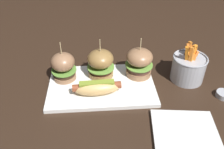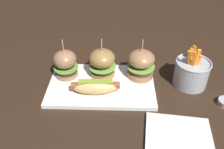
# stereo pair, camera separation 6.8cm
# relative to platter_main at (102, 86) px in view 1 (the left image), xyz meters

# --- Properties ---
(ground_plane) EXTENTS (3.00, 3.00, 0.00)m
(ground_plane) POSITION_rel_platter_main_xyz_m (0.00, 0.00, -0.01)
(ground_plane) COLOR black
(platter_main) EXTENTS (0.37, 0.23, 0.01)m
(platter_main) POSITION_rel_platter_main_xyz_m (0.00, 0.00, 0.00)
(platter_main) COLOR white
(platter_main) RESTS_ON ground
(hot_dog) EXTENTS (0.16, 0.07, 0.05)m
(hot_dog) POSITION_rel_platter_main_xyz_m (-0.02, -0.05, 0.03)
(hot_dog) COLOR tan
(hot_dog) RESTS_ON platter_main
(slider_left) EXTENTS (0.09, 0.09, 0.15)m
(slider_left) POSITION_rel_platter_main_xyz_m (-0.13, 0.05, 0.06)
(slider_left) COLOR #926849
(slider_left) RESTS_ON platter_main
(slider_center) EXTENTS (0.10, 0.10, 0.15)m
(slider_center) POSITION_rel_platter_main_xyz_m (-0.00, 0.05, 0.06)
(slider_center) COLOR olive
(slider_center) RESTS_ON platter_main
(slider_right) EXTENTS (0.10, 0.10, 0.15)m
(slider_right) POSITION_rel_platter_main_xyz_m (0.14, 0.05, 0.06)
(slider_right) COLOR #956A48
(slider_right) RESTS_ON platter_main
(fries_bucket) EXTENTS (0.12, 0.12, 0.15)m
(fries_bucket) POSITION_rel_platter_main_xyz_m (0.31, 0.03, 0.04)
(fries_bucket) COLOR #A8AAB2
(fries_bucket) RESTS_ON ground
(sauce_ramekin) EXTENTS (0.05, 0.05, 0.02)m
(sauce_ramekin) POSITION_rel_platter_main_xyz_m (0.41, -0.08, 0.00)
(sauce_ramekin) COLOR #A8AAB2
(sauce_ramekin) RESTS_ON ground
(side_plate) EXTENTS (0.20, 0.20, 0.01)m
(side_plate) POSITION_rel_platter_main_xyz_m (0.23, -0.23, -0.00)
(side_plate) COLOR white
(side_plate) RESTS_ON ground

